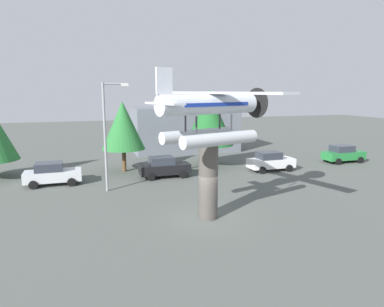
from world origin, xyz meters
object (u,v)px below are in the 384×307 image
Objects in this scene: car_mid_black at (164,167)px; tree_center_back at (209,118)px; display_pedestal at (208,181)px; car_far_white at (270,161)px; car_near_silver at (52,174)px; car_distant_green at (343,154)px; streetlight_primary at (108,129)px; storefront_building at (185,129)px; tree_east at (123,126)px; floatplane_monument at (211,113)px.

car_mid_black is 0.58× the size of tree_center_back.
display_pedestal is 13.62m from car_far_white.
tree_center_back is (13.88, 2.59, 3.81)m from car_near_silver.
streetlight_primary is (-23.48, -3.31, 3.64)m from car_distant_green.
storefront_building is (14.24, 11.59, 1.75)m from car_near_silver.
streetlight_primary is at bearing -106.52° from tree_east.
tree_center_back is (5.09, 2.83, 3.81)m from car_mid_black.
car_far_white is 6.96m from tree_center_back.
floatplane_monument reaches higher than tree_center_back.
tree_east is at bearing 132.26° from car_mid_black.
display_pedestal is 0.69× the size of tree_east.
car_distant_green is at bearing 12.38° from floatplane_monument.
car_distant_green is 17.58m from storefront_building.
tree_east is 8.02m from tree_center_back.
car_near_silver is 14.63m from tree_center_back.
floatplane_monument reaches higher than car_mid_black.
streetlight_primary is 11.27m from tree_center_back.
floatplane_monument is at bearing -150.04° from car_distant_green.
floatplane_monument reaches higher than car_near_silver.
streetlight_primary is (4.11, -3.02, 3.64)m from car_near_silver.
car_near_silver is 1.00× the size of car_far_white.
streetlight_primary is 17.89m from storefront_building.
floatplane_monument is 14.72m from car_near_silver.
streetlight_primary is at bearing -149.26° from car_mid_black.
display_pedestal is 10.25m from car_mid_black.
display_pedestal is at bearing -135.07° from car_far_white.
tree_east is 0.86× the size of tree_center_back.
tree_center_back is (-4.71, 3.42, 3.81)m from car_far_white.
display_pedestal reaches higher than car_mid_black.
car_near_silver is 1.00× the size of car_distant_green.
floatplane_monument is at bearing -110.20° from tree_center_back.
floatplane_monument is 0.84× the size of storefront_building.
storefront_building is (-13.35, 11.31, 1.75)m from car_distant_green.
floatplane_monument is 22.80m from storefront_building.
tree_east reaches higher than display_pedestal.
floatplane_monument is at bearing -134.81° from car_far_white.
car_distant_green is 22.12m from tree_east.
tree_east is at bearing -134.07° from storefront_building.
car_near_silver is (-9.11, 10.37, -5.11)m from floatplane_monument.
storefront_building is 1.68× the size of tree_center_back.
car_far_white is at bearing -70.72° from storefront_building.
car_near_silver is (-8.99, 10.41, -1.28)m from display_pedestal.
display_pedestal is 1.03× the size of car_distant_green.
streetlight_primary is at bearing -171.37° from car_far_white.
storefront_building is at bearing 55.26° from streetlight_primary.
car_near_silver is 7.35m from tree_east.
car_distant_green is at bearing -7.02° from tree_east.
tree_east reaches higher than car_mid_black.
floatplane_monument reaches higher than storefront_building.
tree_east is at bearing 73.48° from streetlight_primary.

